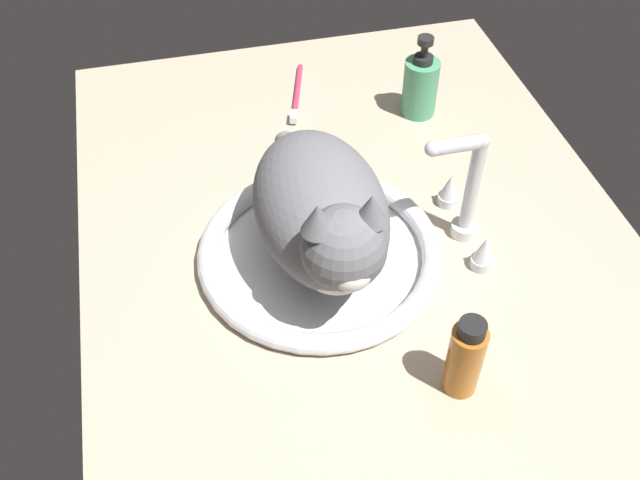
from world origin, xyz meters
TOP-DOWN VIEW (x-y plane):
  - countertop at (0.00, 0.00)cm, footprint 104.83×81.17cm
  - sink_basin at (5.89, -6.72)cm, footprint 35.08×35.08cm
  - faucet at (5.89, 14.64)cm, footprint 16.68×9.98cm
  - cat at (7.99, -6.68)cm, footprint 39.59×18.05cm
  - amber_bottle at (30.44, 5.03)cm, footprint 4.38×4.38cm
  - soap_pump_bottle at (-24.47, 18.55)cm, footprint 6.05×6.05cm
  - toothbrush at (-33.77, -1.41)cm, footprint 17.50×6.18cm

SIDE VIEW (x-z plane):
  - countertop at x=0.00cm, z-range 0.00..3.00cm
  - toothbrush at x=-33.77cm, z-range 2.77..4.47cm
  - sink_basin at x=5.89cm, z-range 2.84..5.82cm
  - soap_pump_bottle at x=-24.47cm, z-range 1.08..15.96cm
  - amber_bottle at x=30.44cm, z-range 2.64..15.01cm
  - faucet at x=5.89cm, z-range 0.94..19.49cm
  - cat at x=7.99cm, z-range 4.49..23.35cm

